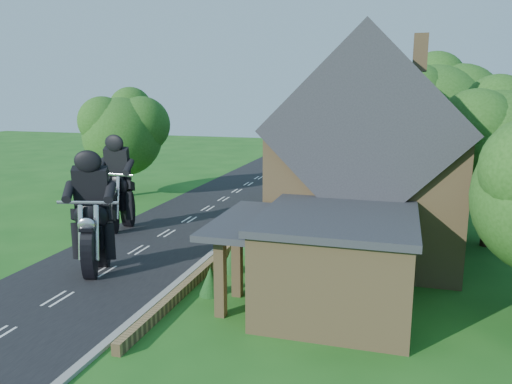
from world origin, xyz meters
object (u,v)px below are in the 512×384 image
(house, at_px, (368,162))
(motorcycle_follow, at_px, (120,216))
(motorcycle_lead, at_px, (96,256))
(garden_wall, at_px, (236,242))
(annex, at_px, (333,260))

(house, bearing_deg, motorcycle_follow, -179.31)
(motorcycle_lead, relative_size, motorcycle_follow, 0.99)
(house, height_order, motorcycle_lead, house)
(house, distance_m, motorcycle_follow, 13.66)
(motorcycle_follow, bearing_deg, house, -176.47)
(garden_wall, bearing_deg, motorcycle_lead, -129.90)
(house, xyz_separation_m, motorcycle_lead, (-10.62, -6.30, -3.55))
(annex, height_order, motorcycle_follow, annex)
(garden_wall, distance_m, house, 7.52)
(motorcycle_follow, bearing_deg, motorcycle_lead, 115.52)
(garden_wall, height_order, motorcycle_lead, motorcycle_lead)
(house, height_order, motorcycle_follow, house)
(annex, xyz_separation_m, motorcycle_lead, (-10.00, 0.50, -0.98))
(house, relative_size, motorcycle_lead, 6.05)
(garden_wall, relative_size, annex, 3.12)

